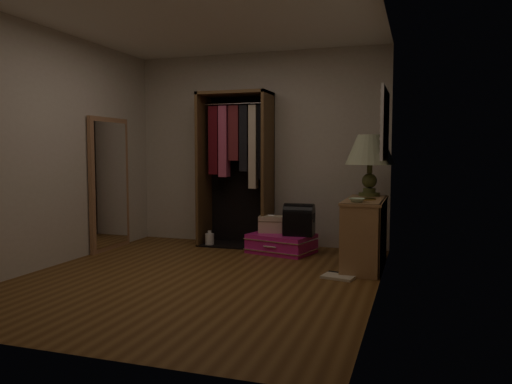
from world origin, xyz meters
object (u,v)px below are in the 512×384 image
pink_suitcase (281,243)px  table_lamp (370,151)px  console_bookshelf (365,231)px  floor_mirror (110,184)px  open_wardrobe (237,156)px  train_case (271,224)px  black_bag (299,219)px  white_jug (210,239)px

pink_suitcase → table_lamp: size_ratio=1.26×
console_bookshelf → floor_mirror: floor_mirror is taller
open_wardrobe → train_case: open_wardrobe is taller
table_lamp → train_case: bearing=173.4°
floor_mirror → pink_suitcase: (2.17, 0.47, -0.73)m
black_bag → white_jug: bearing=170.5°
white_jug → pink_suitcase: bearing=-7.4°
pink_suitcase → train_case: (-0.16, 0.08, 0.23)m
pink_suitcase → train_case: 0.29m
train_case → black_bag: black_bag is taller
black_bag → floor_mirror: bearing=-171.8°
console_bookshelf → floor_mirror: size_ratio=0.66×
floor_mirror → table_lamp: floor_mirror is taller
floor_mirror → black_bag: 2.47m
floor_mirror → pink_suitcase: 2.34m
open_wardrobe → train_case: size_ratio=6.03×
train_case → white_jug: (-0.88, 0.05, -0.26)m
floor_mirror → pink_suitcase: floor_mirror is taller
open_wardrobe → pink_suitcase: size_ratio=2.29×
train_case → black_bag: 0.42m
black_bag → white_jug: black_bag is taller
open_wardrobe → pink_suitcase: open_wardrobe is taller
open_wardrobe → table_lamp: size_ratio=2.89×
console_bookshelf → open_wardrobe: bearing=157.6°
console_bookshelf → train_case: console_bookshelf is taller
floor_mirror → table_lamp: (3.24, 0.41, 0.42)m
open_wardrobe → pink_suitcase: 1.32m
console_bookshelf → table_lamp: bearing=89.2°
train_case → white_jug: bearing=167.7°
floor_mirror → white_jug: size_ratio=8.15×
table_lamp → white_jug: (-2.11, 0.19, -1.18)m
train_case → white_jug: size_ratio=1.63×
pink_suitcase → white_jug: 1.05m
open_wardrobe → floor_mirror: open_wardrobe is taller
open_wardrobe → floor_mirror: (-1.47, -0.77, -0.35)m
open_wardrobe → pink_suitcase: bearing=-23.8°
pink_suitcase → black_bag: size_ratio=2.26×
floor_mirror → white_jug: (1.13, 0.60, -0.76)m
floor_mirror → black_bag: size_ratio=4.29×
train_case → table_lamp: 1.55m
pink_suitcase → white_jug: bearing=-173.0°
white_jug → black_bag: bearing=-7.6°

